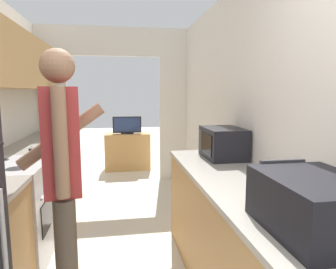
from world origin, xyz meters
TOP-DOWN VIEW (x-y plane):
  - wall_right at (1.22, 1.56)m, footprint 0.06×6.73m
  - wall_far_with_doorway at (0.00, 4.36)m, footprint 2.77×0.06m
  - counter_left at (-0.89, 2.67)m, footprint 0.62×3.38m
  - counter_right at (0.89, 1.27)m, footprint 0.62×2.24m
  - range_oven at (-0.88, 2.04)m, footprint 0.66×0.76m
  - person at (-0.28, 1.24)m, footprint 0.56×0.41m
  - suitcase at (0.89, 0.51)m, footprint 0.40×0.55m
  - microwave at (1.00, 2.00)m, footprint 0.34×0.48m
  - tv_cabinet at (0.21, 5.13)m, footprint 0.85×0.42m
  - television at (0.21, 5.09)m, footprint 0.54×0.16m
  - knife at (-0.83, 2.68)m, footprint 0.17×0.33m

SIDE VIEW (x-z plane):
  - tv_cabinet at x=0.21m, z-range 0.00..0.70m
  - counter_right at x=0.89m, z-range 0.00..0.88m
  - counter_left at x=-0.89m, z-range 0.00..0.88m
  - range_oven at x=-0.88m, z-range -0.06..0.96m
  - television at x=0.21m, z-range 0.69..1.02m
  - knife at x=-0.83m, z-range 0.88..0.90m
  - person at x=-0.28m, z-range 0.07..1.81m
  - suitcase at x=0.89m, z-range 0.88..1.13m
  - microwave at x=1.00m, z-range 0.88..1.16m
  - wall_right at x=1.22m, z-range 0.00..2.50m
  - wall_far_with_doorway at x=0.00m, z-range 0.17..2.67m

